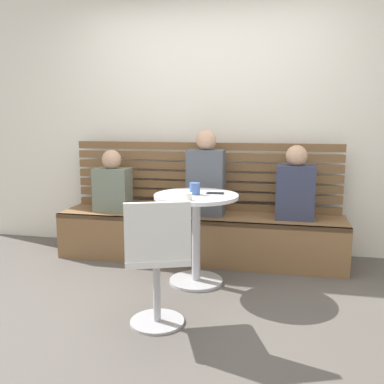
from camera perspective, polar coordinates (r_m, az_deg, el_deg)
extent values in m
plane|color=#514C47|center=(3.09, -3.50, -15.91)|extent=(8.00, 8.00, 0.00)
cube|color=white|center=(4.39, 2.14, 11.23)|extent=(5.20, 0.10, 2.90)
cube|color=brown|center=(4.11, 0.96, -6.02)|extent=(2.70, 0.52, 0.44)
cube|color=brown|center=(3.83, 0.28, -4.10)|extent=(2.70, 0.04, 0.04)
cube|color=brown|center=(4.28, 1.59, -1.84)|extent=(2.65, 0.04, 0.07)
cube|color=brown|center=(4.26, 1.60, -0.41)|extent=(2.65, 0.04, 0.07)
cube|color=brown|center=(4.24, 1.61, 0.88)|extent=(2.65, 0.04, 0.07)
cube|color=brown|center=(4.23, 1.61, 2.18)|extent=(2.65, 0.04, 0.07)
cube|color=brown|center=(4.22, 1.62, 3.49)|extent=(2.65, 0.04, 0.07)
cube|color=brown|center=(4.21, 1.63, 4.81)|extent=(2.65, 0.04, 0.07)
cube|color=brown|center=(4.20, 1.63, 6.13)|extent=(2.65, 0.04, 0.07)
cylinder|color=#ADADB2|center=(3.61, 0.54, -11.78)|extent=(0.44, 0.44, 0.02)
cylinder|color=#ADADB2|center=(3.50, 0.55, -6.36)|extent=(0.07, 0.07, 0.69)
cylinder|color=silver|center=(3.41, 0.56, -0.58)|extent=(0.68, 0.68, 0.03)
cylinder|color=#ADADB2|center=(2.97, -4.67, -16.86)|extent=(0.36, 0.36, 0.02)
cylinder|color=#ADADB2|center=(2.88, -4.73, -13.00)|extent=(0.05, 0.05, 0.45)
cube|color=silver|center=(2.80, -4.81, -8.36)|extent=(0.52, 0.52, 0.04)
cube|color=silver|center=(2.58, -4.61, -5.31)|extent=(0.39, 0.18, 0.36)
cube|color=#4C515B|center=(3.98, 1.87, 1.25)|extent=(0.34, 0.22, 0.62)
sphere|color=tan|center=(3.94, 1.91, 6.92)|extent=(0.19, 0.19, 0.19)
cube|color=#333851|center=(3.94, 13.61, -0.05)|extent=(0.34, 0.22, 0.49)
sphere|color=tan|center=(3.90, 13.81, 4.72)|extent=(0.19, 0.19, 0.19)
cube|color=slate|center=(4.25, -10.57, 0.31)|extent=(0.34, 0.22, 0.42)
sphere|color=tan|center=(4.22, -10.70, 4.29)|extent=(0.19, 0.19, 0.19)
cylinder|color=#3D5B9E|center=(3.40, 0.38, 0.45)|extent=(0.08, 0.08, 0.09)
cylinder|color=silver|center=(3.17, -0.47, -0.61)|extent=(0.06, 0.06, 0.05)
cube|color=black|center=(3.46, 3.13, -0.15)|extent=(0.14, 0.07, 0.01)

